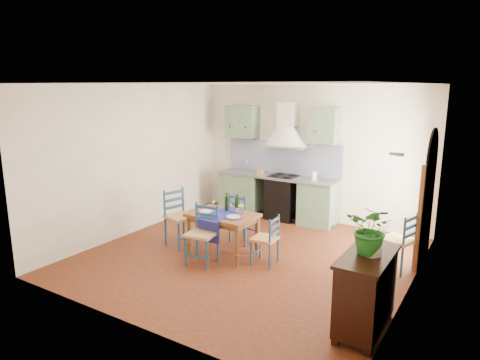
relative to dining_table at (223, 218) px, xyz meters
name	(u,v)px	position (x,y,z in m)	size (l,w,h in m)	color
floor	(248,256)	(0.41, 0.12, -0.62)	(5.00, 5.00, 0.00)	#42170E
back_wall	(285,169)	(-0.06, 2.41, 0.43)	(5.00, 0.96, 2.80)	white
right_wall	(418,195)	(2.91, 0.40, 0.72)	(0.26, 5.00, 2.80)	white
left_wall	(135,160)	(-2.09, 0.12, 0.78)	(0.04, 5.00, 2.80)	white
ceiling	(248,83)	(0.41, 0.12, 2.18)	(5.00, 5.00, 0.01)	white
dining_table	(223,218)	(0.00, 0.00, 0.00)	(1.12, 0.85, 1.02)	brown
chair_near	(203,234)	(-0.06, -0.47, -0.13)	(0.50, 0.50, 0.94)	navy
chair_far	(243,217)	(0.00, 0.66, -0.15)	(0.50, 0.50, 0.92)	navy
chair_left	(180,217)	(-0.89, -0.04, -0.11)	(0.56, 0.56, 0.99)	navy
chair_right	(266,239)	(0.82, 0.01, -0.21)	(0.39, 0.39, 0.80)	navy
chair_spare	(400,241)	(2.64, 0.88, -0.15)	(0.53, 0.53, 0.92)	navy
sideboard	(365,290)	(2.67, -1.05, -0.11)	(0.50, 1.05, 0.94)	black
potted_plant	(372,230)	(2.69, -1.03, 0.60)	(0.52, 0.45, 0.58)	#1E661F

